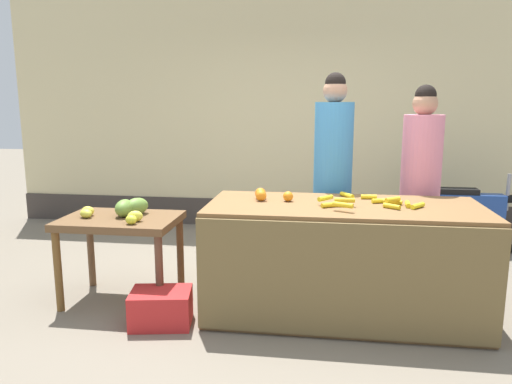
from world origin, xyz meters
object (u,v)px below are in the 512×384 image
vendor_woman_blue_shirt (333,179)px  parked_motorcycle (464,216)px  produce_crate (161,308)px  vendor_woman_pink_shirt (420,187)px  produce_sack (226,248)px

vendor_woman_blue_shirt → parked_motorcycle: bearing=37.3°
produce_crate → vendor_woman_pink_shirt: bearing=28.7°
vendor_woman_pink_shirt → produce_crate: 2.42m
parked_motorcycle → produce_sack: (-2.46, -1.05, -0.16)m
parked_motorcycle → produce_sack: size_ratio=3.30×
produce_crate → produce_sack: produce_sack is taller
vendor_woman_pink_shirt → produce_sack: 1.88m
vendor_woman_blue_shirt → produce_crate: vendor_woman_blue_shirt is taller
vendor_woman_blue_shirt → vendor_woman_pink_shirt: 0.76m
produce_sack → vendor_woman_blue_shirt: bearing=-4.0°
produce_crate → produce_sack: 1.19m
produce_sack → parked_motorcycle: bearing=23.0°
vendor_woman_blue_shirt → parked_motorcycle: size_ratio=1.18×
parked_motorcycle → produce_crate: size_ratio=3.64×
parked_motorcycle → produce_sack: bearing=-157.0°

